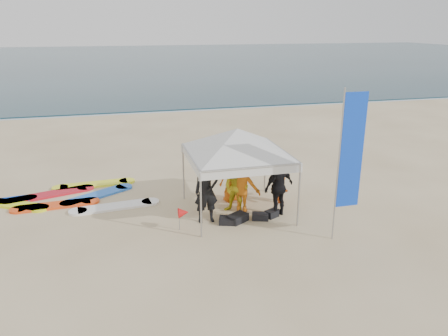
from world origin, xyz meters
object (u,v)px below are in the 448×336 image
at_px(person_black_a, 206,191).
at_px(person_seated, 281,188).
at_px(person_orange_b, 232,175).
at_px(feather_flag, 350,153).
at_px(person_orange_a, 242,185).
at_px(surfboard_spread, 61,199).
at_px(person_yellow, 236,188).
at_px(marker_pennant, 184,213).
at_px(person_black_b, 279,187).
at_px(canopy_tent, 238,129).

bearing_deg(person_black_a, person_seated, 16.10).
bearing_deg(person_orange_b, feather_flag, 103.84).
height_order(person_orange_a, surfboard_spread, person_orange_a).
bearing_deg(person_yellow, person_seated, 54.89).
relative_size(person_orange_a, person_seated, 1.77).
xyz_separation_m(person_yellow, marker_pennant, (-1.67, -0.73, -0.29)).
xyz_separation_m(person_orange_b, marker_pennant, (-1.82, -1.65, -0.34)).
height_order(person_black_b, feather_flag, feather_flag).
relative_size(person_seated, canopy_tent, 0.25).
bearing_deg(surfboard_spread, marker_pennant, -41.86).
distance_m(person_yellow, person_orange_b, 0.94).
xyz_separation_m(person_seated, feather_flag, (0.69, -2.65, 1.83)).
height_order(person_black_b, canopy_tent, canopy_tent).
bearing_deg(surfboard_spread, person_yellow, -24.67).
height_order(person_yellow, surfboard_spread, person_yellow).
bearing_deg(feather_flag, marker_pennant, 159.33).
distance_m(person_black_a, person_orange_b, 1.71).
relative_size(marker_pennant, surfboard_spread, 0.11).
relative_size(person_orange_b, surfboard_spread, 0.29).
distance_m(person_black_b, person_orange_b, 1.70).
distance_m(person_orange_a, feather_flag, 3.39).
relative_size(person_black_a, person_orange_b, 1.09).
xyz_separation_m(person_yellow, person_orange_a, (0.20, 0.06, 0.04)).
bearing_deg(canopy_tent, person_yellow, -119.99).
bearing_deg(person_orange_a, surfboard_spread, 3.60).
relative_size(person_black_a, canopy_tent, 0.48).
height_order(person_black_a, feather_flag, feather_flag).
height_order(person_orange_a, canopy_tent, canopy_tent).
relative_size(person_orange_a, feather_flag, 0.42).
relative_size(person_orange_b, person_seated, 1.79).
xyz_separation_m(person_black_a, person_orange_b, (1.11, 1.29, -0.08)).
relative_size(person_black_a, person_black_b, 1.04).
bearing_deg(person_orange_b, person_orange_a, 73.60).
bearing_deg(person_black_a, canopy_tent, 22.37).
relative_size(person_orange_b, canopy_tent, 0.44).
bearing_deg(person_black_a, person_black_b, -4.43).
bearing_deg(feather_flag, person_yellow, 135.57).
height_order(person_black_a, person_orange_b, person_black_a).
height_order(person_black_a, person_black_b, person_black_a).
xyz_separation_m(person_black_b, marker_pennant, (-2.80, -0.26, -0.38)).
xyz_separation_m(person_black_b, person_orange_b, (-0.98, 1.39, -0.04)).
bearing_deg(feather_flag, surfboard_spread, 148.24).
relative_size(person_black_b, canopy_tent, 0.46).
distance_m(person_orange_a, person_black_b, 1.06).
bearing_deg(canopy_tent, person_orange_a, -8.49).
height_order(person_orange_a, person_seated, person_orange_a).
xyz_separation_m(feather_flag, surfboard_spread, (-7.34, 4.54, -2.26)).
bearing_deg(marker_pennant, person_yellow, 23.50).
bearing_deg(person_seated, person_orange_a, 114.76).
height_order(canopy_tent, marker_pennant, canopy_tent).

